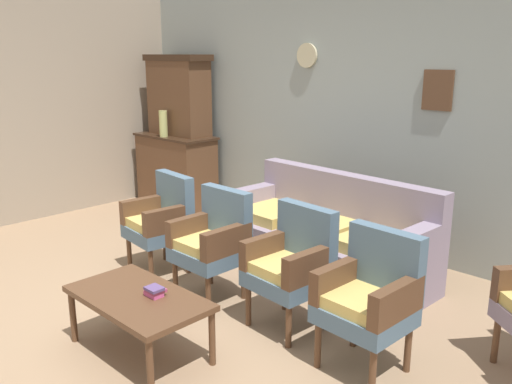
% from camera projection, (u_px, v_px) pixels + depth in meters
% --- Properties ---
extents(ground_plane, '(7.68, 7.68, 0.00)m').
position_uv_depth(ground_plane, '(147.00, 325.00, 3.99)').
color(ground_plane, '#997A5B').
extents(wall_back_with_decor, '(6.40, 0.09, 2.70)m').
position_uv_depth(wall_back_with_decor, '(354.00, 115.00, 5.49)').
color(wall_back_with_decor, '#939E99').
rests_on(wall_back_with_decor, ground).
extents(side_cabinet, '(1.16, 0.55, 0.93)m').
position_uv_depth(side_cabinet, '(176.00, 170.00, 7.14)').
color(side_cabinet, brown).
rests_on(side_cabinet, ground).
extents(cabinet_upper_hutch, '(0.99, 0.38, 1.03)m').
position_uv_depth(cabinet_upper_hutch, '(178.00, 95.00, 6.95)').
color(cabinet_upper_hutch, brown).
rests_on(cabinet_upper_hutch, side_cabinet).
extents(vase_on_cabinet, '(0.11, 0.11, 0.34)m').
position_uv_depth(vase_on_cabinet, '(163.00, 124.00, 6.85)').
color(vase_on_cabinet, '#B8BE70').
rests_on(vase_on_cabinet, side_cabinet).
extents(floral_couch, '(2.05, 0.90, 0.90)m').
position_uv_depth(floral_couch, '(326.00, 240.00, 4.85)').
color(floral_couch, gray).
rests_on(floral_couch, ground).
extents(armchair_by_doorway, '(0.57, 0.55, 0.90)m').
position_uv_depth(armchair_by_doorway, '(161.00, 219.00, 4.90)').
color(armchair_by_doorway, slate).
rests_on(armchair_by_doorway, ground).
extents(armchair_near_couch_end, '(0.53, 0.50, 0.90)m').
position_uv_depth(armchair_near_couch_end, '(213.00, 239.00, 4.35)').
color(armchair_near_couch_end, slate).
rests_on(armchair_near_couch_end, ground).
extents(armchair_near_cabinet, '(0.55, 0.53, 0.90)m').
position_uv_depth(armchair_near_cabinet, '(292.00, 262.00, 3.87)').
color(armchair_near_cabinet, slate).
rests_on(armchair_near_cabinet, ground).
extents(armchair_row_middle, '(0.55, 0.52, 0.90)m').
position_uv_depth(armchair_row_middle, '(370.00, 295.00, 3.34)').
color(armchair_row_middle, slate).
rests_on(armchair_row_middle, ground).
extents(coffee_table, '(1.00, 0.56, 0.42)m').
position_uv_depth(coffee_table, '(138.00, 301.00, 3.54)').
color(coffee_table, brown).
rests_on(coffee_table, ground).
extents(book_stack_on_table, '(0.13, 0.12, 0.07)m').
position_uv_depth(book_stack_on_table, '(155.00, 291.00, 3.50)').
color(book_stack_on_table, '#DA5494').
rests_on(book_stack_on_table, coffee_table).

